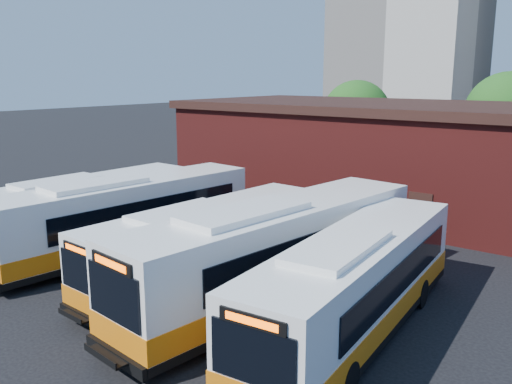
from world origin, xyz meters
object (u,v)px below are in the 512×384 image
Objects in this scene: bus_west at (127,219)px; bus_midwest at (277,257)px; bus_farwest at (85,211)px; bus_mideast at (207,246)px; transit_worker at (156,339)px; bus_east at (356,288)px.

bus_midwest is at bearing 3.41° from bus_west.
bus_farwest reaches higher than bus_mideast.
bus_farwest is 0.91× the size of bus_west.
bus_farwest is 6.78× the size of transit_worker.
bus_east is (6.83, -0.55, 0.10)m from bus_mideast.
bus_midwest is at bearing 2.93° from bus_mideast.
transit_worker is at bearing -83.93° from bus_midwest.
bus_mideast is 0.93× the size of bus_east.
transit_worker is (3.43, -5.77, -0.55)m from bus_mideast.
bus_midwest is 3.47m from bus_east.
bus_east reaches higher than bus_mideast.
bus_midwest is 5.82m from transit_worker.
bus_mideast is (8.46, -0.32, -0.04)m from bus_farwest.
bus_midwest reaches higher than bus_east.
bus_east is (12.05, -0.87, -0.07)m from bus_west.
bus_mideast is 6.62× the size of transit_worker.
transit_worker is (-3.40, -5.22, -0.66)m from bus_east.
bus_midwest is 1.19× the size of bus_mideast.
bus_farwest is 13.37m from transit_worker.
transit_worker is at bearing -25.81° from bus_farwest.
bus_west is (3.24, -0.00, 0.14)m from bus_farwest.
bus_east is at bearing -3.10° from bus_midwest.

